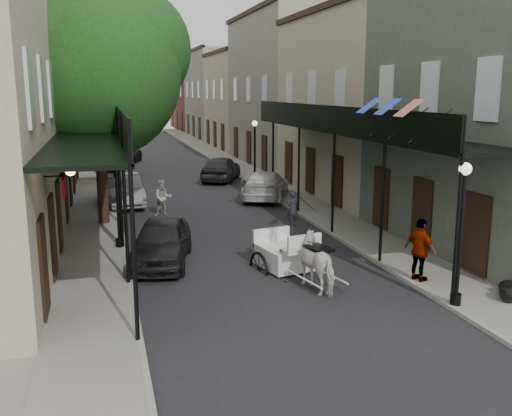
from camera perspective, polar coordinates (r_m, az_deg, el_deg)
ground at (r=15.86m, az=2.54°, el=-8.90°), size 140.00×140.00×0.00m
road at (r=34.88m, az=-7.51°, el=2.44°), size 8.00×90.00×0.01m
sidewalk_left at (r=34.57m, az=-15.75°, el=2.11°), size 2.20×90.00×0.12m
sidewalk_right at (r=35.86m, az=0.43°, el=2.88°), size 2.20×90.00×0.12m
building_row_left at (r=44.31m, az=-20.81°, el=10.57°), size 5.00×80.00×10.50m
building_row_right at (r=46.04m, az=1.42°, el=11.33°), size 5.00×80.00×10.50m
gallery_left at (r=21.16m, az=-15.92°, el=7.14°), size 2.20×18.05×4.88m
gallery_right at (r=23.13m, az=8.75°, el=7.81°), size 2.20×18.05×4.88m
tree_near at (r=24.32m, az=-14.76°, el=13.50°), size 7.31×6.80×9.63m
tree_far at (r=38.30m, az=-15.06°, el=11.73°), size 6.45×6.00×8.61m
lamppost_right_near at (r=15.31m, az=19.78°, el=-2.32°), size 0.32×0.32×3.71m
lamppost_left at (r=20.44m, az=-13.69°, el=1.44°), size 0.32×0.32×3.71m
lamppost_right_far at (r=33.46m, az=-0.13°, el=5.68°), size 0.32×0.32×3.71m
horse at (r=16.32m, az=6.44°, el=-5.45°), size 1.21×1.99×1.56m
carriage at (r=18.25m, az=2.22°, el=-2.76°), size 1.88×2.53×2.62m
pedestrian_walking at (r=25.93m, az=-9.29°, el=1.00°), size 0.83×0.66×1.64m
pedestrian_sidewalk_left at (r=31.96m, az=-14.43°, el=3.13°), size 1.32×1.13×1.77m
pedestrian_sidewalk_right at (r=17.19m, az=16.11°, el=-4.05°), size 0.80×1.17×1.85m
car_left_near at (r=18.84m, az=-9.44°, el=-3.33°), size 2.68×4.63×1.48m
car_left_mid at (r=28.80m, az=-13.09°, el=1.78°), size 1.91×4.67×1.50m
car_left_far at (r=45.16m, az=-13.05°, el=5.12°), size 3.07×4.77×1.22m
car_right_near at (r=29.68m, az=0.96°, el=2.31°), size 3.83×5.37×1.44m
car_right_far at (r=35.67m, az=-3.50°, el=3.99°), size 3.56×4.96×1.57m
trash_bags at (r=16.71m, az=24.01°, el=-7.57°), size 0.85×1.00×0.50m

